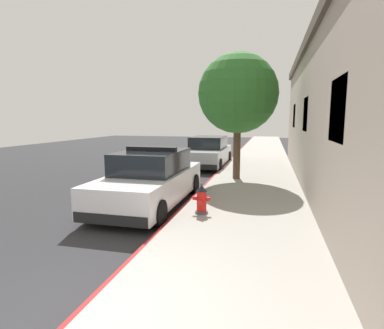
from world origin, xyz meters
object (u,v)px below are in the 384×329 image
fire_hydrant (202,199)px  parked_car_silver_ahead (208,152)px  police_cruiser (151,179)px  street_tree (238,94)px

fire_hydrant → parked_car_silver_ahead: bearing=100.1°
police_cruiser → fire_hydrant: size_ratio=6.37×
fire_hydrant → street_tree: 5.67m
street_tree → fire_hydrant: bearing=-94.1°
police_cruiser → street_tree: street_tree is taller
parked_car_silver_ahead → street_tree: (1.89, -3.87, 2.68)m
fire_hydrant → street_tree: street_tree is taller
fire_hydrant → street_tree: (0.35, 4.85, 2.92)m
police_cruiser → street_tree: size_ratio=1.01×
parked_car_silver_ahead → fire_hydrant: 8.86m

